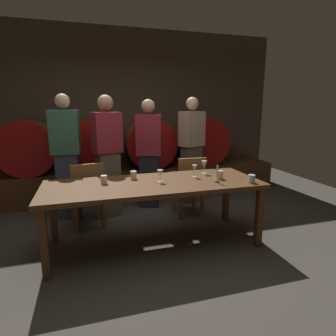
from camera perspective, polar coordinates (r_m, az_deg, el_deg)
name	(u,v)px	position (r m, az deg, el deg)	size (l,w,h in m)	color
ground_plane	(148,246)	(3.34, -4.15, -15.64)	(8.10, 8.10, 0.00)	#3F3A33
back_wall	(118,111)	(5.52, -10.30, 11.37)	(6.23, 0.24, 2.97)	#473A2D
barrel_shelf	(124,181)	(5.14, -9.10, -2.57)	(5.61, 0.90, 0.51)	#4C2D16
wine_barrel_far_left	(30,147)	(5.05, -26.44, 3.92)	(0.87, 0.83, 0.87)	#513319
wine_barrel_center_left	(92,145)	(4.98, -15.24, 4.66)	(0.87, 0.83, 0.87)	brown
wine_barrel_center_right	(148,143)	(5.09, -4.14, 5.23)	(0.87, 0.83, 0.87)	brown
wine_barrel_far_right	(199,141)	(5.39, 6.45, 5.59)	(0.87, 0.83, 0.87)	brown
dining_table	(154,188)	(3.13, -2.90, -4.14)	(2.40, 0.90, 0.74)	#4C2D16
chair_left	(87,192)	(3.76, -16.22, -4.79)	(0.45, 0.45, 0.88)	brown
chair_right	(189,184)	(4.02, 4.39, -3.20)	(0.40, 0.40, 0.88)	brown
guest_far_left	(67,157)	(4.12, -20.05, 2.22)	(0.40, 0.28, 1.74)	#33384C
guest_center_left	(108,156)	(4.02, -12.24, 2.44)	(0.44, 0.35, 1.73)	brown
guest_center_right	(149,153)	(4.34, -3.94, 3.01)	(0.43, 0.34, 1.68)	black
guest_far_right	(191,150)	(4.57, 4.82, 3.73)	(0.44, 0.36, 1.72)	brown
candle_center	(217,177)	(3.15, 10.04, -1.84)	(0.05, 0.05, 0.21)	olive
wine_glass_left	(160,173)	(3.11, -1.61, -1.07)	(0.07, 0.07, 0.14)	silver
wine_glass_center	(194,168)	(3.35, 5.44, -0.05)	(0.06, 0.06, 0.15)	silver
wine_glass_right	(204,164)	(3.53, 7.41, 0.75)	(0.07, 0.07, 0.16)	white
cup_far_left	(104,180)	(3.13, -12.98, -2.33)	(0.07, 0.07, 0.09)	white
cup_center_left	(133,175)	(3.28, -7.09, -1.43)	(0.07, 0.07, 0.09)	white
cup_center_right	(220,175)	(3.31, 10.59, -1.37)	(0.08, 0.08, 0.10)	beige
cup_far_right	(252,179)	(3.23, 16.77, -2.11)	(0.07, 0.07, 0.09)	silver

